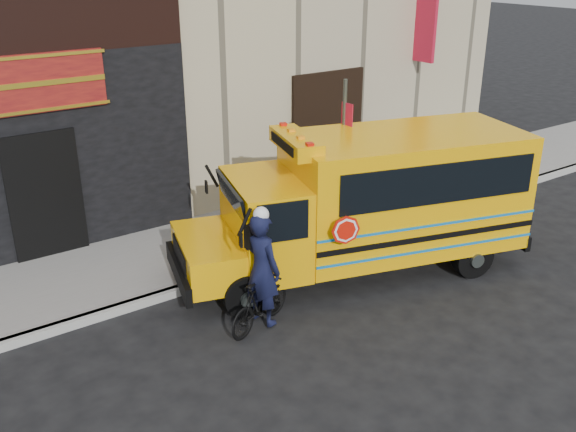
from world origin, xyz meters
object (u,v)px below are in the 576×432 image
at_px(school_bus, 372,199).
at_px(bicycle, 260,303).
at_px(sign_pole, 343,161).
at_px(cyclist, 262,272).

relative_size(school_bus, bicycle, 4.74).
bearing_deg(bicycle, school_bus, -99.44).
distance_m(sign_pole, cyclist, 3.48).
bearing_deg(sign_pole, cyclist, -152.70).
xyz_separation_m(bicycle, cyclist, (0.09, 0.07, 0.54)).
xyz_separation_m(sign_pole, cyclist, (-2.97, -1.53, -0.99)).
bearing_deg(school_bus, cyclist, -169.88).
xyz_separation_m(school_bus, bicycle, (-2.97, -0.58, -1.05)).
distance_m(school_bus, sign_pole, 1.13).
bearing_deg(sign_pole, bicycle, -152.46).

